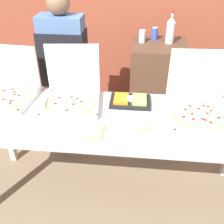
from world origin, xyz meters
TOP-DOWN VIEW (x-y plane):
  - ground_plane at (0.00, 0.00)m, footprint 16.00×16.00m
  - brick_wall_behind at (0.00, 1.70)m, footprint 10.00×0.06m
  - buffet_table at (0.00, 0.00)m, footprint 2.31×0.80m
  - pizza_box_near_left at (0.66, 0.11)m, footprint 0.48×0.50m
  - pizza_box_far_left at (-0.35, 0.19)m, footprint 0.49×0.50m
  - pizza_box_far_right at (-0.89, 0.21)m, footprint 0.44×0.46m
  - paper_plate_front_right at (0.22, -0.08)m, footprint 0.25×0.25m
  - paper_plate_front_center at (-0.10, -0.22)m, footprint 0.24×0.24m
  - veggie_tray at (0.13, 0.23)m, footprint 0.33×0.23m
  - sideboard_podium at (0.39, 0.96)m, footprint 0.57×0.55m
  - soda_bottle at (0.48, 1.00)m, footprint 0.09×0.09m
  - soda_can_silver at (0.21, 1.00)m, footprint 0.07×0.07m
  - soda_can_colored at (0.33, 1.10)m, footprint 0.07×0.07m
  - person_server_vest at (-0.52, 0.64)m, footprint 0.42×0.24m

SIDE VIEW (x-z plane):
  - ground_plane at x=0.00m, z-range 0.00..0.00m
  - sideboard_podium at x=0.39m, z-range 0.00..1.13m
  - buffet_table at x=0.00m, z-range 0.33..1.19m
  - paper_plate_front_right at x=0.22m, z-range 0.86..0.89m
  - paper_plate_front_center at x=-0.10m, z-range 0.86..0.89m
  - veggie_tray at x=0.13m, z-range 0.86..0.91m
  - person_server_vest at x=-0.52m, z-range 0.10..1.76m
  - pizza_box_far_right at x=-0.89m, z-range 0.73..1.14m
  - pizza_box_far_left at x=-0.35m, z-range 0.72..1.16m
  - pizza_box_near_left at x=0.66m, z-range 0.72..1.17m
  - soda_can_silver at x=0.21m, z-range 1.13..1.25m
  - soda_can_colored at x=0.33m, z-range 1.13..1.25m
  - soda_bottle at x=0.48m, z-range 1.11..1.41m
  - brick_wall_behind at x=0.00m, z-range 0.00..2.80m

